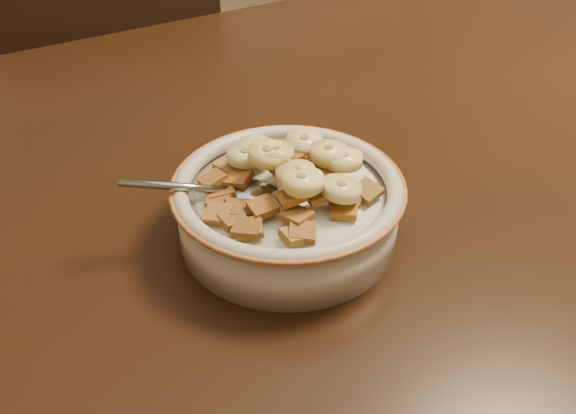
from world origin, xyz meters
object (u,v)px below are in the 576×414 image
chair (162,185)px  spoon (252,192)px  cereal_bowl (288,215)px  table (420,157)px

chair → spoon: chair is taller
cereal_bowl → spoon: (-0.03, 0.01, 0.03)m
chair → cereal_bowl: bearing=-81.8°
table → cereal_bowl: size_ratio=7.63×
table → cereal_bowl: bearing=-161.9°
chair → table: bearing=-59.5°
table → cereal_bowl: cereal_bowl is taller
chair → spoon: size_ratio=20.36×
table → spoon: size_ratio=31.80×
chair → cereal_bowl: chair is taller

